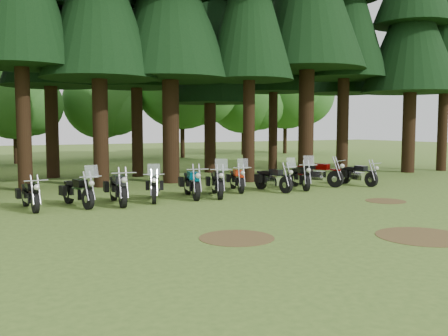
# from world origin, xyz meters

# --- Properties ---
(ground) EXTENTS (120.00, 120.00, 0.00)m
(ground) POSITION_xyz_m (0.00, 0.00, 0.00)
(ground) COLOR #436224
(ground) RESTS_ON ground
(pine_front_9) EXTENTS (5.44, 5.44, 15.89)m
(pine_front_9) POSITION_xyz_m (13.94, 7.83, 9.51)
(pine_front_9) COLOR black
(pine_front_9) RESTS_ON ground
(pine_back_4) EXTENTS (4.94, 4.94, 13.78)m
(pine_back_4) POSITION_xyz_m (4.04, 13.25, 8.25)
(pine_back_4) COLOR black
(pine_back_4) RESTS_ON ground
(pine_back_5) EXTENTS (3.94, 3.94, 16.33)m
(pine_back_5) POSITION_xyz_m (8.07, 12.86, 9.78)
(pine_back_5) COLOR black
(pine_back_5) RESTS_ON ground
(pine_back_6) EXTENTS (4.59, 4.59, 16.58)m
(pine_back_6) POSITION_xyz_m (13.36, 12.79, 9.93)
(pine_back_6) COLOR black
(pine_back_6) RESTS_ON ground
(decid_3) EXTENTS (6.12, 5.95, 7.65)m
(decid_3) POSITION_xyz_m (-4.71, 25.13, 4.51)
(decid_3) COLOR black
(decid_3) RESTS_ON ground
(decid_4) EXTENTS (5.93, 5.76, 7.41)m
(decid_4) POSITION_xyz_m (1.58, 26.32, 4.37)
(decid_4) COLOR black
(decid_4) RESTS_ON ground
(decid_5) EXTENTS (8.45, 8.21, 10.56)m
(decid_5) POSITION_xyz_m (8.29, 25.71, 6.23)
(decid_5) COLOR black
(decid_5) RESTS_ON ground
(decid_6) EXTENTS (7.06, 6.86, 8.82)m
(decid_6) POSITION_xyz_m (14.85, 27.01, 5.20)
(decid_6) COLOR black
(decid_6) RESTS_ON ground
(decid_7) EXTENTS (8.44, 8.20, 10.55)m
(decid_7) POSITION_xyz_m (19.46, 26.83, 6.22)
(decid_7) COLOR black
(decid_7) RESTS_ON ground
(dirt_patch_0) EXTENTS (1.80, 1.80, 0.01)m
(dirt_patch_0) POSITION_xyz_m (-3.00, -2.00, 0.01)
(dirt_patch_0) COLOR #4C3D1E
(dirt_patch_0) RESTS_ON ground
(dirt_patch_1) EXTENTS (1.40, 1.40, 0.01)m
(dirt_patch_1) POSITION_xyz_m (4.50, 0.50, 0.01)
(dirt_patch_1) COLOR #4C3D1E
(dirt_patch_1) RESTS_ON ground
(dirt_patch_2) EXTENTS (2.20, 2.20, 0.01)m
(dirt_patch_2) POSITION_xyz_m (1.00, -4.00, 0.01)
(dirt_patch_2) COLOR #4C3D1E
(dirt_patch_2) RESTS_ON ground
(motorcycle_0) EXTENTS (0.35, 2.14, 0.87)m
(motorcycle_0) POSITION_xyz_m (-6.75, 4.57, 0.44)
(motorcycle_0) COLOR black
(motorcycle_0) RESTS_ON ground
(motorcycle_1) EXTENTS (0.70, 2.28, 1.43)m
(motorcycle_1) POSITION_xyz_m (-5.27, 4.49, 0.48)
(motorcycle_1) COLOR black
(motorcycle_1) RESTS_ON ground
(motorcycle_2) EXTENTS (0.45, 2.43, 0.99)m
(motorcycle_2) POSITION_xyz_m (-3.98, 4.36, 0.50)
(motorcycle_2) COLOR black
(motorcycle_2) RESTS_ON ground
(motorcycle_3) EXTENTS (1.06, 2.15, 1.39)m
(motorcycle_3) POSITION_xyz_m (-2.62, 4.50, 0.46)
(motorcycle_3) COLOR black
(motorcycle_3) RESTS_ON ground
(motorcycle_4) EXTENTS (0.71, 2.36, 0.98)m
(motorcycle_4) POSITION_xyz_m (-1.12, 4.59, 0.50)
(motorcycle_4) COLOR black
(motorcycle_4) RESTS_ON ground
(motorcycle_5) EXTENTS (1.10, 2.32, 1.49)m
(motorcycle_5) POSITION_xyz_m (-0.16, 4.38, 0.50)
(motorcycle_5) COLOR black
(motorcycle_5) RESTS_ON ground
(motorcycle_6) EXTENTS (0.94, 2.19, 1.40)m
(motorcycle_6) POSITION_xyz_m (1.25, 5.35, 0.47)
(motorcycle_6) COLOR black
(motorcycle_6) RESTS_ON ground
(motorcycle_7) EXTENTS (0.54, 2.27, 1.42)m
(motorcycle_7) POSITION_xyz_m (2.53, 4.62, 0.48)
(motorcycle_7) COLOR black
(motorcycle_7) RESTS_ON ground
(motorcycle_8) EXTENTS (1.09, 2.27, 1.47)m
(motorcycle_8) POSITION_xyz_m (3.98, 4.73, 0.49)
(motorcycle_8) COLOR black
(motorcycle_8) RESTS_ON ground
(motorcycle_9) EXTENTS (1.02, 2.34, 0.99)m
(motorcycle_9) POSITION_xyz_m (5.26, 5.18, 0.51)
(motorcycle_9) COLOR black
(motorcycle_9) RESTS_ON ground
(motorcycle_10) EXTENTS (0.39, 2.18, 0.88)m
(motorcycle_10) POSITION_xyz_m (6.99, 4.53, 0.45)
(motorcycle_10) COLOR black
(motorcycle_10) RESTS_ON ground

